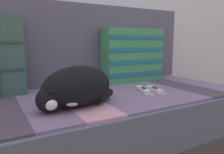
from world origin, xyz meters
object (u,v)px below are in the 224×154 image
couch (103,127)px  game_remote_near (143,90)px  sleeping_cat (76,88)px  game_remote_far (154,89)px  throw_pillow_striped (133,55)px

couch → game_remote_near: bearing=-21.9°
couch → game_remote_near: 0.33m
sleeping_cat → game_remote_far: (0.52, 0.07, -0.08)m
game_remote_near → game_remote_far: bearing=-23.9°
sleeping_cat → game_remote_far: sleeping_cat is taller
sleeping_cat → game_remote_near: sleeping_cat is taller
throw_pillow_striped → game_remote_near: size_ratio=2.30×
sleeping_cat → game_remote_near: bearing=12.3°
game_remote_near → game_remote_far: same height
couch → throw_pillow_striped: (0.37, 0.22, 0.40)m
couch → throw_pillow_striped: 0.59m
couch → sleeping_cat: size_ratio=4.34×
sleeping_cat → game_remote_far: 0.53m
couch → game_remote_near: size_ratio=8.46×
game_remote_near → sleeping_cat: bearing=-167.7°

